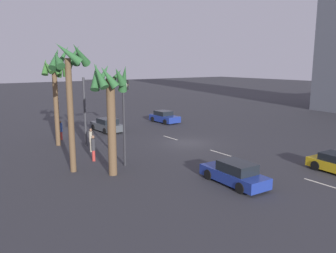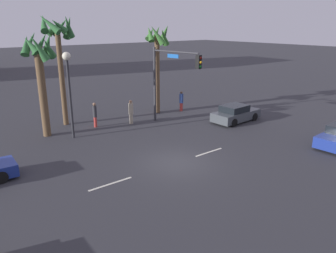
# 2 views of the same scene
# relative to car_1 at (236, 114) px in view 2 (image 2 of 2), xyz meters

# --- Properties ---
(ground_plane) EXTENTS (220.00, 220.00, 0.00)m
(ground_plane) POSITION_rel_car_1_xyz_m (-9.23, -3.57, -0.65)
(ground_plane) COLOR #333338
(lane_stripe_2) EXTENTS (2.40, 0.14, 0.01)m
(lane_stripe_2) POSITION_rel_car_1_xyz_m (-13.51, -3.57, -0.64)
(lane_stripe_2) COLOR silver
(lane_stripe_2) RESTS_ON ground_plane
(lane_stripe_3) EXTENTS (2.24, 0.14, 0.01)m
(lane_stripe_3) POSITION_rel_car_1_xyz_m (-6.60, -3.57, -0.64)
(lane_stripe_3) COLOR silver
(lane_stripe_3) RESTS_ON ground_plane
(car_1) EXTENTS (4.36, 2.09, 1.39)m
(car_1) POSITION_rel_car_1_xyz_m (0.00, 0.00, 0.00)
(car_1) COLOR #474C51
(car_1) RESTS_ON ground_plane
(traffic_signal) EXTENTS (0.91, 4.76, 5.95)m
(traffic_signal) POSITION_rel_car_1_xyz_m (-4.77, 2.72, 3.39)
(traffic_signal) COLOR #38383D
(traffic_signal) RESTS_ON ground_plane
(streetlamp) EXTENTS (0.56, 0.56, 5.93)m
(streetlamp) POSITION_rel_car_1_xyz_m (-12.12, 4.32, 3.53)
(streetlamp) COLOR #2D2D33
(streetlamp) RESTS_ON ground_plane
(pedestrian_0) EXTENTS (0.51, 0.51, 1.82)m
(pedestrian_0) POSITION_rel_car_1_xyz_m (-1.31, 5.33, 0.32)
(pedestrian_0) COLOR #BF3833
(pedestrian_0) RESTS_ON ground_plane
(pedestrian_1) EXTENTS (0.52, 0.52, 1.93)m
(pedestrian_1) POSITION_rel_car_1_xyz_m (-7.10, 4.70, 0.37)
(pedestrian_1) COLOR #B2A58C
(pedestrian_1) RESTS_ON ground_plane
(pedestrian_2) EXTENTS (0.42, 0.42, 1.94)m
(pedestrian_2) POSITION_rel_car_1_xyz_m (-9.75, 5.66, 0.41)
(pedestrian_2) COLOR #BF3833
(pedestrian_2) RESTS_ON ground_plane
(palm_tree_0) EXTENTS (2.43, 2.62, 7.28)m
(palm_tree_0) POSITION_rel_car_1_xyz_m (-13.39, 5.94, 4.55)
(palm_tree_0) COLOR brown
(palm_tree_0) RESTS_ON ground_plane
(palm_tree_1) EXTENTS (2.41, 2.47, 7.74)m
(palm_tree_1) POSITION_rel_car_1_xyz_m (-3.33, 6.17, 5.12)
(palm_tree_1) COLOR brown
(palm_tree_1) RESTS_ON ground_plane
(palm_tree_2) EXTENTS (2.78, 2.70, 8.51)m
(palm_tree_2) POSITION_rel_car_1_xyz_m (-11.26, 7.73, 5.93)
(palm_tree_2) COLOR brown
(palm_tree_2) RESTS_ON ground_plane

